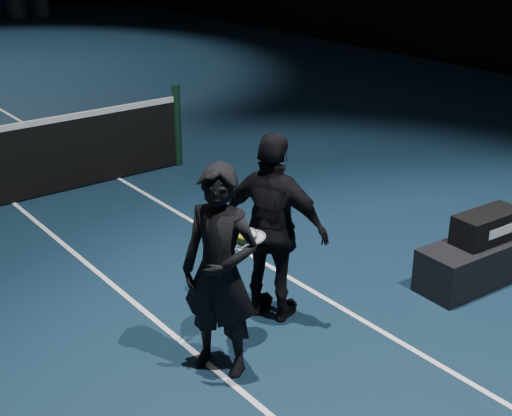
# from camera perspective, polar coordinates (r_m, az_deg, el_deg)

# --- Properties ---
(net_post_right) EXTENTS (0.10, 0.10, 1.10)m
(net_post_right) POSITION_cam_1_polar(r_m,az_deg,el_deg) (9.60, -6.32, 6.57)
(net_post_right) COLOR black
(net_post_right) RESTS_ON floor
(player_bench) EXTENTS (1.38, 0.52, 0.41)m
(player_bench) POSITION_cam_1_polar(r_m,az_deg,el_deg) (6.92, 17.65, -3.97)
(player_bench) COLOR black
(player_bench) RESTS_ON floor
(racket_bag) EXTENTS (0.69, 0.32, 0.27)m
(racket_bag) POSITION_cam_1_polar(r_m,az_deg,el_deg) (6.78, 17.98, -1.40)
(racket_bag) COLOR black
(racket_bag) RESTS_ON player_bench
(bag_signature) EXTENTS (0.32, 0.02, 0.09)m
(bag_signature) POSITION_cam_1_polar(r_m,az_deg,el_deg) (6.71, 19.00, -1.80)
(bag_signature) COLOR white
(bag_signature) RESTS_ON racket_bag
(player_a) EXTENTS (0.62, 0.70, 1.61)m
(player_a) POSITION_cam_1_polar(r_m,az_deg,el_deg) (5.10, -2.88, -5.13)
(player_a) COLOR black
(player_a) RESTS_ON floor
(player_b) EXTENTS (0.76, 1.02, 1.61)m
(player_b) POSITION_cam_1_polar(r_m,az_deg,el_deg) (5.77, 1.42, -1.67)
(player_b) COLOR black
(player_b) RESTS_ON floor
(racket_lower) EXTENTS (0.71, 0.48, 0.03)m
(racket_lower) POSITION_cam_1_polar(r_m,az_deg,el_deg) (5.42, -0.47, -2.40)
(racket_lower) COLOR black
(racket_lower) RESTS_ON player_a
(racket_upper) EXTENTS (0.70, 0.52, 0.10)m
(racket_upper) POSITION_cam_1_polar(r_m,az_deg,el_deg) (5.37, -1.10, -2.07)
(racket_upper) COLOR black
(racket_upper) RESTS_ON player_b
(tennis_balls) EXTENTS (0.12, 0.10, 0.12)m
(tennis_balls) POSITION_cam_1_polar(r_m,az_deg,el_deg) (5.22, -1.54, -2.19)
(tennis_balls) COLOR #C5D42D
(tennis_balls) RESTS_ON racket_upper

